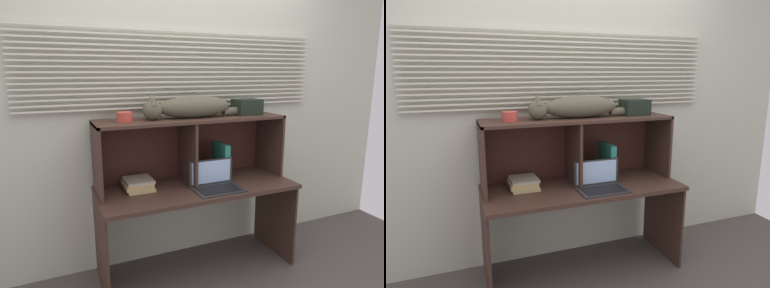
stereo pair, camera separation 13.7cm
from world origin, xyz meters
The scene contains 10 objects.
ground_plane centered at (0.00, 0.00, 0.00)m, with size 4.40×4.40×0.00m, color #4C4742.
back_panel_with_blinds centered at (0.00, 0.55, 1.26)m, with size 4.40×0.08×2.50m.
desk centered at (0.00, 0.21, 0.57)m, with size 1.49×0.61×0.70m.
hutch_shelf_unit centered at (0.00, 0.35, 1.05)m, with size 1.46×0.38×0.51m.
cat centered at (0.00, 0.31, 1.29)m, with size 0.94×0.19×0.17m.
laptop centered at (0.10, 0.09, 0.74)m, with size 0.36×0.24×0.20m.
binder_upright centered at (0.25, 0.31, 0.85)m, with size 0.05×0.24×0.29m, color #28806E.
book_stack centered at (-0.43, 0.31, 0.74)m, with size 0.21×0.23×0.08m.
small_basket centered at (-0.51, 0.31, 1.24)m, with size 0.11×0.11×0.07m, color #C04337.
storage_box centered at (0.48, 0.31, 1.27)m, with size 0.21×0.17×0.12m, color black.
Camera 2 is at (-0.88, -2.04, 1.55)m, focal length 31.30 mm.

